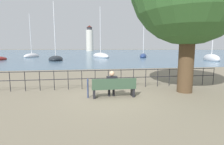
% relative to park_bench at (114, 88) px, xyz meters
% --- Properties ---
extents(ground_plane, '(1000.00, 1000.00, 0.00)m').
position_rel_park_bench_xyz_m(ground_plane, '(0.00, 0.07, -0.44)').
color(ground_plane, '#7A705B').
extents(harbor_water, '(600.00, 300.00, 0.01)m').
position_rel_park_bench_xyz_m(harbor_water, '(0.00, 160.96, -0.44)').
color(harbor_water, slate).
rests_on(harbor_water, ground_plane).
extents(park_bench, '(2.01, 0.45, 0.90)m').
position_rel_park_bench_xyz_m(park_bench, '(0.00, 0.00, 0.00)').
color(park_bench, '#334C38').
rests_on(park_bench, ground_plane).
extents(seated_person_left, '(0.48, 0.35, 1.21)m').
position_rel_park_bench_xyz_m(seated_person_left, '(-0.09, 0.08, 0.23)').
color(seated_person_left, black).
rests_on(seated_person_left, ground_plane).
extents(promenade_railing, '(13.24, 0.04, 1.05)m').
position_rel_park_bench_xyz_m(promenade_railing, '(0.00, 1.91, 0.25)').
color(promenade_railing, black).
rests_on(promenade_railing, ground_plane).
extents(closed_umbrella, '(0.09, 0.09, 0.91)m').
position_rel_park_bench_xyz_m(closed_umbrella, '(-1.18, 0.10, 0.07)').
color(closed_umbrella, navy).
rests_on(closed_umbrella, ground_plane).
extents(sailboat_0, '(3.43, 5.47, 9.81)m').
position_rel_park_bench_xyz_m(sailboat_0, '(12.98, 33.58, -0.08)').
color(sailboat_0, navy).
rests_on(sailboat_0, ground_plane).
extents(sailboat_2, '(4.72, 9.16, 12.61)m').
position_rel_park_bench_xyz_m(sailboat_2, '(2.66, 35.55, -0.07)').
color(sailboat_2, silver).
rests_on(sailboat_2, ground_plane).
extents(sailboat_3, '(3.37, 5.82, 8.40)m').
position_rel_park_bench_xyz_m(sailboat_3, '(21.56, 20.92, -0.06)').
color(sailboat_3, silver).
rests_on(sailboat_3, ground_plane).
extents(sailboat_4, '(2.77, 5.17, 10.94)m').
position_rel_park_bench_xyz_m(sailboat_4, '(-6.56, 26.04, -0.12)').
color(sailboat_4, black).
rests_on(sailboat_4, ground_plane).
extents(sailboat_5, '(3.43, 6.46, 11.04)m').
position_rel_park_bench_xyz_m(sailboat_5, '(-14.34, 38.86, -0.09)').
color(sailboat_5, silver).
rests_on(sailboat_5, ground_plane).
extents(harbor_lighthouse, '(5.46, 5.46, 19.53)m').
position_rel_park_bench_xyz_m(harbor_lighthouse, '(3.00, 129.13, 8.64)').
color(harbor_lighthouse, beige).
rests_on(harbor_lighthouse, ground_plane).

